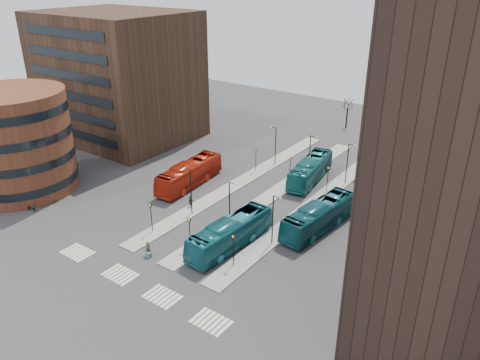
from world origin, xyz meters
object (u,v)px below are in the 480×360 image
Objects in this scene: traveller at (148,249)px; bicycle_near at (30,208)px; teal_bus_a at (230,233)px; teal_bus_b at (310,170)px; suitcase at (149,255)px; teal_bus_c at (319,216)px; red_bus at (189,174)px; teal_bus_d at (385,158)px; bicycle_mid at (33,207)px; commuter_b at (218,230)px; commuter_c at (221,238)px; commuter_a at (191,202)px; bicycle_far at (50,200)px.

traveller reaches higher than bicycle_near.
teal_bus_a is 1.00× the size of teal_bus_b.
suitcase is 0.05× the size of teal_bus_c.
red_bus is 30.26m from teal_bus_d.
teal_bus_b is (-1.16, 21.12, 0.01)m from teal_bus_a.
red_bus reaches higher than bicycle_mid.
teal_bus_d reaches higher than suitcase.
commuter_b is 0.96× the size of commuter_c.
commuter_a is (-15.98, -27.22, -1.02)m from teal_bus_d.
commuter_a is at bearing -75.24° from bicycle_far.
bicycle_mid is (-16.17, -12.58, -0.35)m from commuter_a.
bicycle_far is (-16.17, -10.08, -0.39)m from commuter_a.
bicycle_near is at bearing 98.23° from commuter_b.
bicycle_far is (-32.34, -14.85, -1.32)m from teal_bus_c.
teal_bus_c is 12.13m from commuter_c.
bicycle_near is at bearing -158.60° from teal_bus_a.
traveller is 19.83m from bicycle_far.
suitcase is 0.36× the size of traveller.
red_bus reaches higher than bicycle_far.
suitcase is 0.38× the size of bicycle_far.
bicycle_near is (-26.05, -8.37, -1.29)m from teal_bus_a.
bicycle_mid is (-32.34, -17.35, -1.28)m from teal_bus_c.
bicycle_far is at bearing -141.31° from teal_bus_b.
teal_bus_a is 8.06× the size of bicycle_mid.
suitcase is at bearing -73.14° from bicycle_mid.
commuter_c is at bearing 14.21° from traveller.
commuter_a reaches higher than commuter_b.
commuter_a is 1.07× the size of bicycle_mid.
teal_bus_c is 7.55× the size of traveller.
teal_bus_d reaches higher than teal_bus_b.
bicycle_near is at bearing -52.50° from commuter_c.
teal_bus_c reaches higher than bicycle_mid.
teal_bus_c is 20.31m from traveller.
teal_bus_b is 8.09× the size of bicycle_mid.
bicycle_near is 0.99× the size of bicycle_far.
commuter_c is at bearing -58.65° from bicycle_mid.
commuter_b is at bearing -102.30° from teal_bus_d.
red_bus is at bearing -147.48° from teal_bus_b.
teal_bus_d is 8.16× the size of commuter_a.
teal_bus_c is 7.98× the size of bicycle_near.
commuter_a is at bearing -157.20° from teal_bus_c.
teal_bus_a is at bearing -117.72° from teal_bus_c.
traveller is 1.05× the size of bicycle_far.
bicycle_far is (-32.15, -37.31, -1.42)m from teal_bus_d.
teal_bus_a is 32.33m from teal_bus_d.
suitcase is 0.05× the size of teal_bus_b.
commuter_c is (-7.48, -9.50, -0.95)m from teal_bus_c.
teal_bus_d is 7.98× the size of traveller.
bicycle_far is (0.00, 2.82, 0.00)m from bicycle_near.
teal_bus_d is 31.58m from commuter_a.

